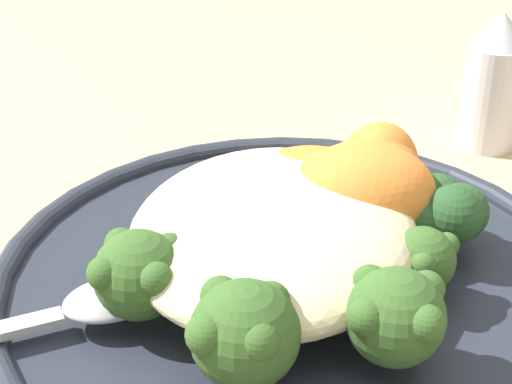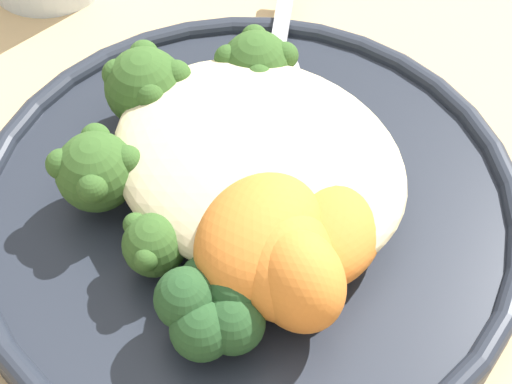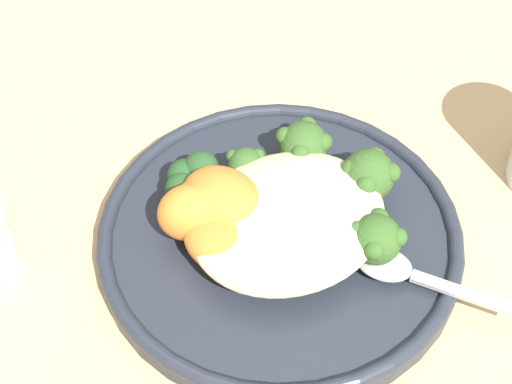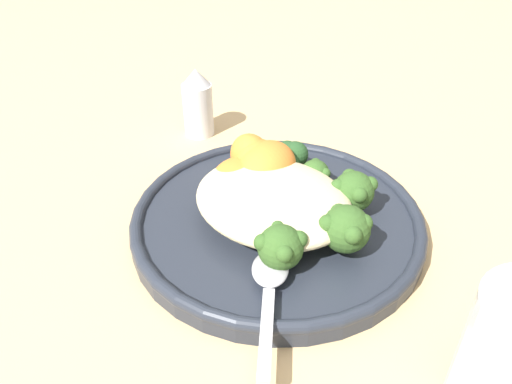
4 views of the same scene
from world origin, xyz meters
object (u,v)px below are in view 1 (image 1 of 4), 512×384
(broccoli_stalk_0, at_px, (181,262))
(salt_shaker, at_px, (494,82))
(sweet_potato_chunk_1, at_px, (313,186))
(sweet_potato_chunk_0, at_px, (368,182))
(broccoli_stalk_3, at_px, (389,254))
(spoon, at_px, (82,307))
(plate, at_px, (295,287))
(broccoli_stalk_2, at_px, (370,298))
(kale_tuft, at_px, (437,210))
(broccoli_stalk_1, at_px, (252,317))
(sweet_potato_chunk_3, at_px, (377,169))
(quinoa_mound, at_px, (273,232))
(sweet_potato_chunk_2, at_px, (363,193))

(broccoli_stalk_0, relative_size, salt_shaker, 1.24)
(sweet_potato_chunk_1, xyz_separation_m, salt_shaker, (0.14, -0.09, 0.00))
(broccoli_stalk_0, relative_size, sweet_potato_chunk_0, 1.81)
(broccoli_stalk_3, relative_size, salt_shaker, 1.04)
(broccoli_stalk_3, xyz_separation_m, spoon, (-0.05, 0.12, -0.01))
(broccoli_stalk_3, xyz_separation_m, sweet_potato_chunk_0, (0.04, 0.01, 0.01))
(plate, distance_m, sweet_potato_chunk_1, 0.05)
(broccoli_stalk_2, height_order, kale_tuft, broccoli_stalk_2)
(broccoli_stalk_1, relative_size, sweet_potato_chunk_3, 2.56)
(plate, relative_size, sweet_potato_chunk_1, 4.05)
(broccoli_stalk_1, height_order, broccoli_stalk_3, broccoli_stalk_1)
(quinoa_mound, distance_m, sweet_potato_chunk_0, 0.06)
(broccoli_stalk_3, height_order, kale_tuft, kale_tuft)
(broccoli_stalk_0, height_order, sweet_potato_chunk_3, sweet_potato_chunk_3)
(plate, distance_m, salt_shaker, 0.21)
(broccoli_stalk_3, bearing_deg, sweet_potato_chunk_1, 152.01)
(broccoli_stalk_1, bearing_deg, salt_shaker, 158.65)
(quinoa_mound, bearing_deg, sweet_potato_chunk_1, -14.28)
(sweet_potato_chunk_1, bearing_deg, sweet_potato_chunk_2, -117.69)
(kale_tuft, bearing_deg, sweet_potato_chunk_2, 95.62)
(plate, distance_m, kale_tuft, 0.07)
(broccoli_stalk_0, bearing_deg, broccoli_stalk_2, 121.74)
(quinoa_mound, bearing_deg, broccoli_stalk_2, -130.20)
(sweet_potato_chunk_2, height_order, spoon, sweet_potato_chunk_2)
(quinoa_mound, height_order, spoon, quinoa_mound)
(kale_tuft, bearing_deg, sweet_potato_chunk_1, 80.86)
(sweet_potato_chunk_2, bearing_deg, quinoa_mound, 132.35)
(spoon, xyz_separation_m, salt_shaker, (0.24, -0.18, 0.02))
(quinoa_mound, bearing_deg, sweet_potato_chunk_0, -40.24)
(sweet_potato_chunk_1, xyz_separation_m, sweet_potato_chunk_2, (-0.01, -0.02, 0.01))
(broccoli_stalk_0, height_order, sweet_potato_chunk_0, sweet_potato_chunk_0)
(broccoli_stalk_3, distance_m, sweet_potato_chunk_2, 0.04)
(plate, distance_m, broccoli_stalk_0, 0.06)
(quinoa_mound, relative_size, sweet_potato_chunk_3, 3.08)
(spoon, distance_m, salt_shaker, 0.29)
(broccoli_stalk_2, xyz_separation_m, sweet_potato_chunk_3, (0.09, 0.00, 0.01))
(sweet_potato_chunk_2, relative_size, kale_tuft, 1.40)
(sweet_potato_chunk_3, height_order, kale_tuft, sweet_potato_chunk_3)
(broccoli_stalk_0, xyz_separation_m, salt_shaker, (0.21, -0.14, 0.00))
(plate, xyz_separation_m, quinoa_mound, (-0.00, 0.01, 0.03))
(broccoli_stalk_1, height_order, sweet_potato_chunk_1, broccoli_stalk_1)
(broccoli_stalk_0, height_order, broccoli_stalk_3, broccoli_stalk_0)
(sweet_potato_chunk_1, distance_m, salt_shaker, 0.17)
(broccoli_stalk_3, relative_size, kale_tuft, 1.83)
(broccoli_stalk_3, bearing_deg, salt_shaker, 95.12)
(sweet_potato_chunk_0, xyz_separation_m, sweet_potato_chunk_3, (0.01, -0.00, 0.00))
(broccoli_stalk_0, height_order, spoon, broccoli_stalk_0)
(plate, bearing_deg, quinoa_mound, 94.01)
(plate, xyz_separation_m, sweet_potato_chunk_1, (0.04, -0.00, 0.03))
(broccoli_stalk_3, relative_size, spoon, 0.79)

